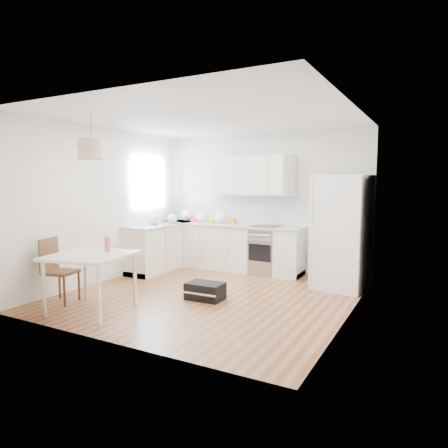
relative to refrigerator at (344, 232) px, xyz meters
name	(u,v)px	position (x,y,z in m)	size (l,w,h in m)	color
floor	(209,295)	(-1.72, -1.47, -0.93)	(4.20, 4.20, 0.00)	brown
ceiling	(209,118)	(-1.72, -1.47, 1.77)	(4.20, 4.20, 0.00)	white
wall_back	(263,202)	(-1.72, 0.63, 0.42)	(4.20, 4.20, 0.00)	silver
wall_left	(107,205)	(-3.82, -1.47, 0.42)	(4.20, 4.20, 0.00)	silver
wall_right	(351,214)	(0.38, -1.47, 0.42)	(4.20, 4.20, 0.00)	silver
window_glassblock	(149,182)	(-3.80, -0.32, 0.82)	(0.02, 1.00, 1.00)	#BFE0F9
cabinets_back	(229,248)	(-2.32, 0.33, -0.49)	(3.00, 0.60, 0.88)	white
cabinets_left	(163,247)	(-3.52, -0.27, -0.49)	(0.60, 1.80, 0.88)	white
counter_back	(229,225)	(-2.32, 0.33, -0.03)	(3.02, 0.64, 0.04)	#AFB1B4
counter_left	(162,225)	(-3.52, -0.27, -0.03)	(0.64, 1.82, 0.04)	#AFB1B4
backsplash_back	(236,209)	(-2.32, 0.63, 0.28)	(3.00, 0.01, 0.58)	white
backsplash_left	(150,209)	(-3.81, -0.27, 0.28)	(0.01, 1.80, 0.58)	white
upper_cabinets	(253,176)	(-1.87, 0.47, 0.94)	(1.70, 0.32, 0.75)	white
range_oven	(266,251)	(-1.52, 0.33, -0.49)	(0.50, 0.61, 0.88)	#B4B6B9
sink	(161,224)	(-3.52, -0.32, -0.02)	(0.50, 0.80, 0.16)	#B4B6B9
refrigerator	(344,232)	(0.00, 0.00, 0.00)	(0.89, 0.93, 1.87)	white
dining_table	(91,260)	(-2.74, -2.88, -0.24)	(1.16, 1.16, 0.79)	#BCB3A1
dining_chair	(61,271)	(-3.43, -2.80, -0.46)	(0.40, 0.40, 0.94)	#482C15
drink_bottle	(107,243)	(-2.67, -2.63, -0.02)	(0.07, 0.07, 0.25)	#D43B6D
gym_bag	(205,291)	(-1.66, -1.68, -0.81)	(0.55, 0.36, 0.25)	black
pendant_lamp	(91,149)	(-2.68, -2.85, 1.25)	(0.34, 0.34, 0.27)	#BCAA91
grocery_bag_a	(187,215)	(-3.36, 0.38, 0.11)	(0.28, 0.24, 0.25)	white
grocery_bag_b	(202,217)	(-2.94, 0.30, 0.10)	(0.25, 0.22, 0.23)	white
grocery_bag_c	(221,217)	(-2.51, 0.35, 0.11)	(0.28, 0.24, 0.25)	white
grocery_bag_d	(172,219)	(-3.40, -0.09, 0.08)	(0.21, 0.18, 0.19)	white
grocery_bag_e	(154,219)	(-3.56, -0.46, 0.09)	(0.23, 0.19, 0.20)	white
snack_orange	(231,221)	(-2.26, 0.33, 0.04)	(0.17, 0.11, 0.12)	#CD6712
snack_yellow	(211,220)	(-2.74, 0.34, 0.04)	(0.15, 0.09, 0.10)	yellow
snack_red	(195,219)	(-3.15, 0.37, 0.05)	(0.18, 0.11, 0.12)	red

